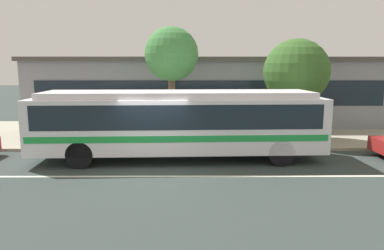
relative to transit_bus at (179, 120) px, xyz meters
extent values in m
plane|color=#333C3A|center=(-0.87, -1.48, -1.60)|extent=(120.00, 120.00, 0.00)
cube|color=#A29B87|center=(-0.87, 5.35, -1.54)|extent=(60.00, 8.00, 0.12)
cube|color=silver|center=(-0.87, -2.28, -1.59)|extent=(56.00, 0.16, 0.01)
cube|color=silver|center=(-0.02, 0.00, -0.13)|extent=(11.38, 2.98, 2.07)
cube|color=silver|center=(-0.02, 0.00, 1.02)|extent=(10.47, 2.64, 0.24)
cube|color=#19232D|center=(-0.02, 0.00, 0.28)|extent=(10.71, 2.98, 0.91)
cube|color=green|center=(-0.02, 0.00, -0.51)|extent=(11.16, 2.99, 0.24)
cube|color=#19232D|center=(5.58, 0.21, 0.28)|extent=(0.21, 2.25, 0.99)
cylinder|color=black|center=(3.78, 1.28, -1.10)|extent=(1.01, 0.32, 1.00)
cylinder|color=black|center=(3.86, -0.99, -1.10)|extent=(1.01, 0.32, 1.00)
cylinder|color=black|center=(-3.67, 1.00, -1.10)|extent=(1.01, 0.32, 1.00)
cylinder|color=black|center=(-3.58, -1.27, -1.10)|extent=(1.01, 0.32, 1.00)
cylinder|color=#3A2830|center=(1.16, 2.40, -1.07)|extent=(0.14, 0.14, 0.81)
cylinder|color=#3A2830|center=(1.31, 2.37, -1.07)|extent=(0.14, 0.14, 0.81)
cylinder|color=gold|center=(1.23, 2.38, -0.37)|extent=(0.40, 0.40, 0.59)
sphere|color=tan|center=(1.23, 2.38, 0.03)|extent=(0.23, 0.23, 0.23)
cylinder|color=gray|center=(4.45, 1.66, -0.31)|extent=(0.08, 0.08, 2.33)
cube|color=yellow|center=(4.45, 1.66, 0.66)|extent=(0.05, 0.44, 0.56)
cylinder|color=brown|center=(-0.45, 3.62, 0.16)|extent=(0.34, 0.34, 3.26)
sphere|color=#438443|center=(-0.45, 3.62, 2.71)|extent=(2.62, 2.62, 2.62)
cylinder|color=brown|center=(5.64, 3.51, -0.37)|extent=(0.25, 0.25, 2.21)
sphere|color=#376128|center=(5.64, 3.51, 1.85)|extent=(3.19, 3.19, 3.19)
cube|color=gray|center=(1.57, 10.45, 0.41)|extent=(21.62, 8.39, 4.01)
cube|color=#19232D|center=(1.57, 6.23, 0.61)|extent=(19.89, 0.04, 1.44)
cube|color=#4B4741|center=(1.57, 10.45, 2.53)|extent=(22.02, 8.79, 0.24)
camera|label=1|loc=(0.46, -13.79, 2.08)|focal=32.93mm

